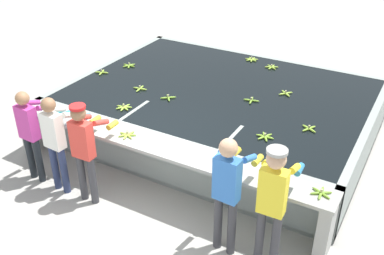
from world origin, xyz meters
The scene contains 22 objects.
ground_plane centered at (0.00, 0.00, 0.00)m, with size 80.00×80.00×0.00m, color #A3A099.
wash_tank centered at (0.00, 2.43, 0.44)m, with size 5.33×3.98×0.90m.
work_ledge centered at (0.00, 0.23, 0.66)m, with size 5.33×0.45×0.90m.
worker_0 centered at (-1.89, -0.35, 0.92)m, with size 0.43×0.71×1.55m.
worker_1 centered at (-1.34, -0.37, 0.95)m, with size 0.43×0.72×1.59m.
worker_2 centered at (-0.79, -0.36, 0.97)m, with size 0.42×0.72×1.61m.
worker_3 centered at (1.42, -0.29, 1.02)m, with size 0.43×0.72×1.69m.
worker_4 centered at (1.99, -0.26, 1.05)m, with size 0.42×0.73×1.72m.
banana_bunch_floating_0 centered at (-1.29, 1.69, 0.91)m, with size 0.28×0.28×0.08m.
banana_bunch_floating_1 centered at (-1.09, 0.94, 0.91)m, with size 0.28×0.28×0.08m.
banana_bunch_floating_2 centered at (1.09, 2.80, 0.91)m, with size 0.23×0.23×0.08m.
banana_bunch_floating_3 centered at (1.33, 1.21, 0.91)m, with size 0.28×0.27×0.08m.
banana_bunch_floating_4 centered at (0.43, 3.85, 0.91)m, with size 0.27×0.28×0.08m.
banana_bunch_floating_5 centered at (1.83, 1.76, 0.91)m, with size 0.26×0.26×0.08m.
banana_bunch_floating_6 centered at (0.67, 2.24, 0.91)m, with size 0.28×0.28×0.08m.
banana_bunch_floating_7 centered at (-2.38, 1.94, 0.91)m, with size 0.28×0.28×0.08m.
banana_bunch_floating_8 centered at (-0.64, 1.62, 0.91)m, with size 0.24×0.24×0.08m.
banana_bunch_floating_9 centered at (-2.13, 2.50, 0.91)m, with size 0.28×0.26×0.08m.
banana_bunch_floating_10 centered at (-0.09, 4.05, 0.91)m, with size 0.28×0.28×0.08m.
banana_bunch_ledge_0 centered at (-0.49, 0.23, 0.91)m, with size 0.27×0.28×0.08m.
banana_bunch_ledge_1 centered at (2.43, 0.27, 0.92)m, with size 0.27×0.28×0.08m.
knife_0 centered at (1.21, 0.19, 0.90)m, with size 0.27×0.27×0.02m.
Camera 1 is at (3.20, -4.33, 4.33)m, focal length 42.00 mm.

